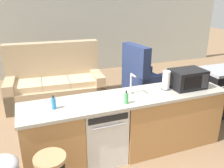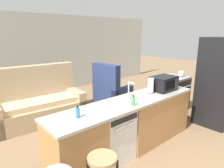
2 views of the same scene
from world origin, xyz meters
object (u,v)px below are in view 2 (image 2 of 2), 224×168
(refrigerator, at_px, (218,82))
(kettle, at_px, (181,73))
(stove_range, at_px, (172,93))
(dish_soap_bottle, at_px, (78,113))
(dishwasher, at_px, (111,134))
(microwave, at_px, (164,83))
(soap_bottle, at_px, (133,101))
(armchair, at_px, (111,93))
(paper_towel_roll, at_px, (151,86))
(couch, at_px, (38,104))

(refrigerator, bearing_deg, kettle, 80.15)
(refrigerator, bearing_deg, stove_range, 89.99)
(refrigerator, distance_m, dish_soap_bottle, 3.26)
(dishwasher, relative_size, kettle, 4.10)
(microwave, height_order, soap_bottle, microwave)
(microwave, xyz_separation_m, kettle, (1.40, 0.42, -0.05))
(kettle, xyz_separation_m, armchair, (-1.14, 1.46, -0.64))
(dish_soap_bottle, bearing_deg, microwave, 0.41)
(stove_range, bearing_deg, refrigerator, -90.01)
(dishwasher, height_order, soap_bottle, soap_bottle)
(paper_towel_roll, distance_m, armchair, 2.05)
(soap_bottle, relative_size, dish_soap_bottle, 1.00)
(dish_soap_bottle, bearing_deg, refrigerator, -9.43)
(refrigerator, distance_m, armchair, 2.69)
(microwave, distance_m, kettle, 1.47)
(dish_soap_bottle, xyz_separation_m, couch, (0.30, 2.27, -0.58))
(microwave, xyz_separation_m, dish_soap_bottle, (-1.98, -0.01, -0.07))
(couch, relative_size, armchair, 1.72)
(paper_towel_roll, height_order, kettle, paper_towel_roll)
(dish_soap_bottle, relative_size, couch, 0.09)
(soap_bottle, xyz_separation_m, kettle, (2.49, 0.61, 0.01))
(soap_bottle, height_order, dish_soap_bottle, same)
(dishwasher, relative_size, couch, 0.41)
(refrigerator, xyz_separation_m, soap_bottle, (-2.32, 0.36, 0.01))
(stove_range, height_order, paper_towel_roll, paper_towel_roll)
(kettle, bearing_deg, armchair, 128.05)
(refrigerator, height_order, couch, refrigerator)
(kettle, height_order, couch, couch)
(microwave, xyz_separation_m, couch, (-1.68, 2.26, -0.65))
(dishwasher, bearing_deg, dish_soap_bottle, -178.57)
(stove_range, relative_size, paper_towel_roll, 3.19)
(stove_range, xyz_separation_m, soap_bottle, (-2.32, -0.74, 0.52))
(paper_towel_roll, height_order, soap_bottle, paper_towel_roll)
(kettle, relative_size, couch, 0.10)
(stove_range, bearing_deg, dishwasher, -168.09)
(dishwasher, relative_size, stove_range, 0.93)
(couch, height_order, armchair, couch)
(refrigerator, relative_size, couch, 0.93)
(dishwasher, distance_m, refrigerator, 2.71)
(stove_range, relative_size, armchair, 0.75)
(microwave, bearing_deg, refrigerator, -23.93)
(microwave, relative_size, couch, 0.24)
(stove_range, bearing_deg, dish_soap_bottle, -170.05)
(refrigerator, xyz_separation_m, kettle, (0.17, 0.97, 0.03))
(dishwasher, relative_size, soap_bottle, 4.77)
(microwave, bearing_deg, soap_bottle, -170.04)
(paper_towel_roll, bearing_deg, refrigerator, -20.86)
(paper_towel_roll, bearing_deg, couch, 121.37)
(kettle, bearing_deg, stove_range, 143.32)
(kettle, bearing_deg, paper_towel_roll, -167.93)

